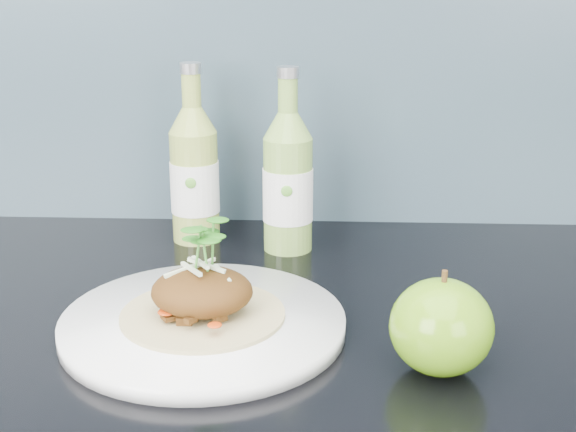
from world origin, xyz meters
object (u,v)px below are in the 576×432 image
at_px(dinner_plate, 203,324).
at_px(green_apple, 441,327).
at_px(cider_bottle_right, 288,182).
at_px(cider_bottle_left, 194,175).

xyz_separation_m(dinner_plate, green_apple, (0.22, -0.07, 0.03)).
xyz_separation_m(dinner_plate, cider_bottle_right, (0.07, 0.23, 0.08)).
bearing_deg(cider_bottle_right, green_apple, -53.44).
relative_size(green_apple, cider_bottle_right, 0.50).
xyz_separation_m(green_apple, cider_bottle_right, (-0.15, 0.30, 0.04)).
relative_size(green_apple, cider_bottle_left, 0.50).
bearing_deg(green_apple, cider_bottle_left, 128.81).
bearing_deg(cider_bottle_left, green_apple, -44.41).
bearing_deg(cider_bottle_right, cider_bottle_left, 176.67).
height_order(green_apple, cider_bottle_right, cider_bottle_right).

